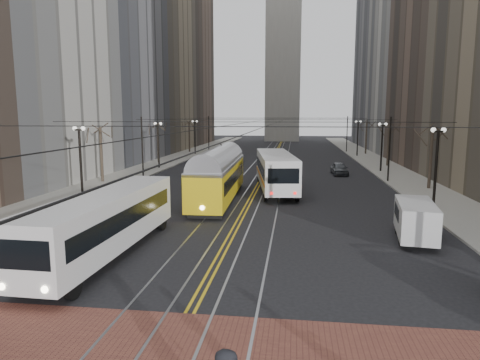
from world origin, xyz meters
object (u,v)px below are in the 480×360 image
(streetcar, at_px, (219,180))
(cargo_van, at_px, (415,222))
(transit_bus, at_px, (105,225))
(sedan_grey, at_px, (339,169))
(rear_bus, at_px, (276,172))
(clock_tower, at_px, (284,1))

(streetcar, height_order, cargo_van, streetcar)
(transit_bus, height_order, streetcar, streetcar)
(sedan_grey, bearing_deg, transit_bus, -117.50)
(transit_bus, height_order, sedan_grey, transit_bus)
(rear_bus, height_order, cargo_van, rear_bus)
(transit_bus, bearing_deg, streetcar, 79.65)
(streetcar, xyz_separation_m, cargo_van, (12.50, -9.68, -0.59))
(streetcar, bearing_deg, clock_tower, 86.82)
(clock_tower, distance_m, streetcar, 90.14)
(cargo_van, bearing_deg, rear_bus, 127.20)
(rear_bus, bearing_deg, transit_bus, -118.65)
(sedan_grey, bearing_deg, clock_tower, 94.50)
(streetcar, relative_size, rear_bus, 1.10)
(streetcar, distance_m, cargo_van, 15.82)
(rear_bus, xyz_separation_m, sedan_grey, (6.78, 11.41, -0.96))
(cargo_van, height_order, sedan_grey, cargo_van)
(transit_bus, xyz_separation_m, rear_bus, (7.32, 19.27, 0.14))
(transit_bus, relative_size, sedan_grey, 2.94)
(rear_bus, relative_size, cargo_van, 2.68)
(cargo_van, relative_size, sedan_grey, 1.15)
(streetcar, bearing_deg, rear_bus, 48.53)
(clock_tower, distance_m, rear_bus, 85.40)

